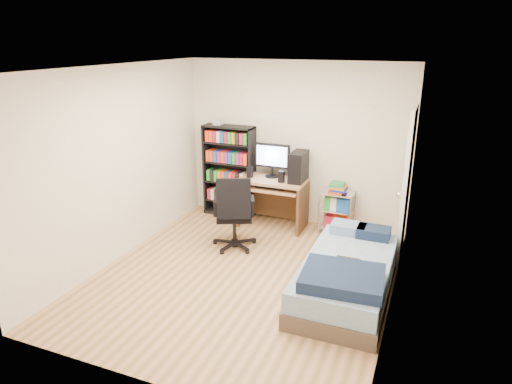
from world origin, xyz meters
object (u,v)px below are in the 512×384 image
at_px(media_shelf, 229,170).
at_px(bed, 347,275).
at_px(computer_desk, 280,183).
at_px(office_chair, 234,225).

bearing_deg(media_shelf, bed, -37.89).
xyz_separation_m(computer_desk, office_chair, (-0.32, -1.00, -0.35)).
bearing_deg(media_shelf, office_chair, -62.08).
distance_m(media_shelf, computer_desk, 0.94).
relative_size(media_shelf, office_chair, 1.46).
distance_m(computer_desk, office_chair, 1.10).
bearing_deg(office_chair, computer_desk, 47.90).
height_order(media_shelf, office_chair, media_shelf).
distance_m(office_chair, bed, 1.82).
bearing_deg(computer_desk, media_shelf, 170.67).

